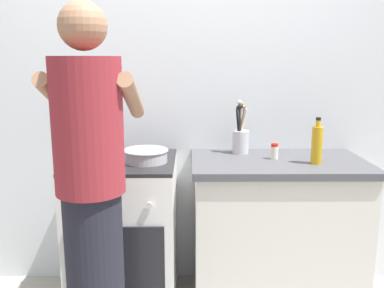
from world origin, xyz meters
The scene contains 9 objects.
back_wall centered at (0.20, 0.50, 1.25)m, with size 3.20×0.10×2.50m.
countertop centered at (0.55, 0.15, 0.45)m, with size 1.00×0.60×0.90m.
stove_range centered at (-0.35, 0.15, 0.45)m, with size 0.60×0.62×0.90m.
pot centered at (-0.49, 0.20, 0.95)m, with size 0.24×0.17×0.10m.
mixing_bowl centered at (-0.21, 0.11, 0.94)m, with size 0.26×0.26×0.07m.
utensil_crock centered at (0.35, 0.32, 1.00)m, with size 0.10×0.10×0.33m.
spice_bottle centered at (0.53, 0.17, 0.94)m, with size 0.04×0.04×0.09m.
oil_bottle centered at (0.74, 0.06, 1.01)m, with size 0.06×0.06×0.26m.
person centered at (-0.39, -0.42, 0.86)m, with size 0.41×0.50×1.70m.
Camera 1 is at (0.04, -2.13, 1.47)m, focal length 38.28 mm.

